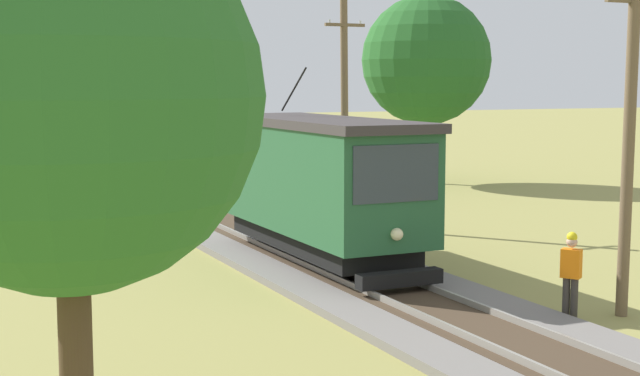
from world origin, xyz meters
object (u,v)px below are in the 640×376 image
at_px(tree_left_far, 68,99).
at_px(tree_right_near, 426,60).
at_px(utility_pole_near_tram, 629,135).
at_px(track_worker, 571,272).
at_px(utility_pole_mid, 345,110).
at_px(red_tram, 319,182).
at_px(freight_car, 144,155).
at_px(gravel_pile, 256,174).

bearing_deg(tree_left_far, tree_right_near, 53.27).
bearing_deg(utility_pole_near_tram, tree_left_far, -155.83).
bearing_deg(utility_pole_near_tram, track_worker, 170.69).
distance_m(utility_pole_mid, track_worker, 12.93).
distance_m(red_tram, utility_pole_near_tram, 8.11).
height_order(track_worker, tree_left_far, tree_left_far).
height_order(freight_car, utility_pole_mid, utility_pole_mid).
xyz_separation_m(freight_car, tree_left_far, (-8.29, -30.64, 3.02)).
relative_size(utility_pole_near_tram, gravel_pile, 2.39).
distance_m(utility_pole_mid, tree_left_far, 21.55).
xyz_separation_m(gravel_pile, tree_left_far, (-13.43, -30.56, 4.04)).
distance_m(gravel_pile, tree_right_near, 9.48).
relative_size(tree_right_near, tree_left_far, 1.36).
distance_m(red_tram, freight_car, 18.20).
xyz_separation_m(track_worker, tree_left_far, (-10.59, -5.48, 3.60)).
relative_size(utility_pole_near_tram, tree_left_far, 1.11).
height_order(track_worker, tree_right_near, tree_right_near).
distance_m(utility_pole_near_tram, tree_left_far, 12.94).
relative_size(gravel_pile, track_worker, 1.68).
relative_size(red_tram, freight_car, 1.64).
bearing_deg(track_worker, utility_pole_mid, -129.34).
xyz_separation_m(track_worker, tree_right_near, (10.39, 22.64, 4.74)).
relative_size(red_tram, gravel_pile, 2.85).
xyz_separation_m(utility_pole_near_tram, track_worker, (-1.18, 0.19, -2.70)).
bearing_deg(utility_pole_mid, freight_car, 105.48).
height_order(utility_pole_mid, gravel_pile, utility_pole_mid).
height_order(utility_pole_near_tram, utility_pole_mid, utility_pole_mid).
distance_m(track_worker, tree_right_near, 25.36).
xyz_separation_m(red_tram, freight_car, (-0.00, 18.18, -0.64)).
height_order(gravel_pile, track_worker, track_worker).
distance_m(red_tram, track_worker, 7.45).
relative_size(utility_pole_near_tram, utility_pole_mid, 0.96).
distance_m(utility_pole_near_tram, track_worker, 2.96).
xyz_separation_m(freight_car, utility_pole_mid, (3.49, -12.60, 2.26)).
distance_m(utility_pole_near_tram, gravel_pile, 25.52).
xyz_separation_m(red_tram, tree_left_far, (-8.29, -12.46, 2.39)).
bearing_deg(gravel_pile, tree_left_far, -113.73).
relative_size(utility_pole_mid, track_worker, 4.17).
distance_m(freight_car, tree_right_near, 13.60).
bearing_deg(freight_car, tree_left_far, -105.13).
height_order(red_tram, freight_car, red_tram).
distance_m(freight_car, gravel_pile, 5.25).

